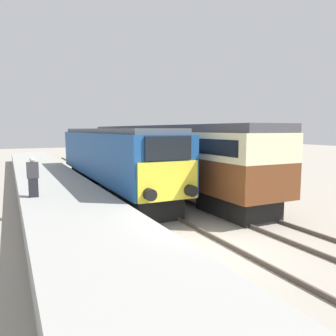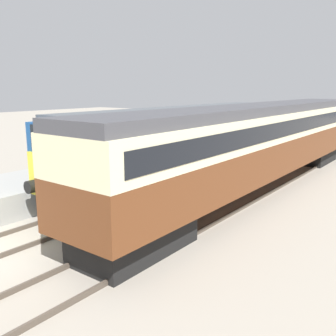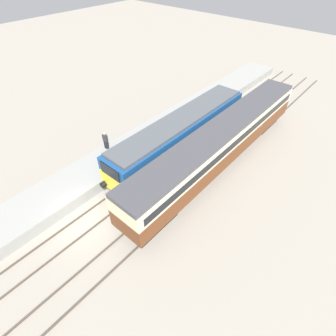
{
  "view_description": "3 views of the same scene",
  "coord_description": "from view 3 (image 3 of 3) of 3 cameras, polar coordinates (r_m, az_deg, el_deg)",
  "views": [
    {
      "loc": [
        -5.34,
        -8.25,
        3.69
      ],
      "look_at": [
        0.0,
        2.68,
        2.24
      ],
      "focal_mm": 35.0,
      "sensor_mm": 36.0,
      "label": 1
    },
    {
      "loc": [
        10.22,
        -4.49,
        4.6
      ],
      "look_at": [
        1.7,
        6.68,
        1.6
      ],
      "focal_mm": 40.0,
      "sensor_mm": 36.0,
      "label": 2
    },
    {
      "loc": [
        11.54,
        -4.61,
        14.94
      ],
      "look_at": [
        1.7,
        6.68,
        1.6
      ],
      "focal_mm": 28.0,
      "sensor_mm": 36.0,
      "label": 3
    }
  ],
  "objects": [
    {
      "name": "passenger_carriage",
      "position": [
        21.85,
        11.49,
        5.72
      ],
      "size": [
        2.75,
        21.24,
        3.91
      ],
      "color": "black",
      "rests_on": "ground_plane"
    },
    {
      "name": "rails_far_track",
      "position": [
        19.48,
        0.53,
        -8.05
      ],
      "size": [
        1.5,
        60.0,
        0.14
      ],
      "color": "#4C4238",
      "rests_on": "ground_plane"
    },
    {
      "name": "locomotive",
      "position": [
        22.83,
        2.83,
        7.44
      ],
      "size": [
        2.7,
        15.82,
        3.72
      ],
      "color": "black",
      "rests_on": "ground_plane"
    },
    {
      "name": "rails_near_track",
      "position": [
        21.13,
        -6.49,
        -3.37
      ],
      "size": [
        1.51,
        60.0,
        0.14
      ],
      "color": "#4C4238",
      "rests_on": "ground_plane"
    },
    {
      "name": "person_on_platform",
      "position": [
        23.17,
        -13.42,
        5.83
      ],
      "size": [
        0.44,
        0.26,
        1.61
      ],
      "color": "black",
      "rests_on": "platform_left"
    },
    {
      "name": "ground_plane",
      "position": [
        19.43,
        -17.31,
        -11.29
      ],
      "size": [
        120.0,
        120.0,
        0.0
      ],
      "primitive_type": "plane",
      "color": "gray"
    },
    {
      "name": "platform_left",
      "position": [
        24.24,
        -6.9,
        4.78
      ],
      "size": [
        3.5,
        50.0,
        0.99
      ],
      "color": "gray",
      "rests_on": "ground_plane"
    }
  ]
}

